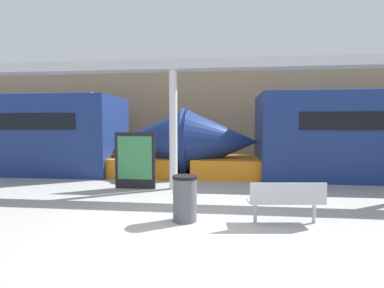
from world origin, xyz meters
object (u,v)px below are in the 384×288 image
bench_near (286,199)px  poster_board (135,160)px  trash_bin (185,198)px  support_column_near (173,130)px

bench_near → poster_board: size_ratio=0.87×
trash_bin → support_column_near: bearing=104.3°
poster_board → support_column_near: bearing=5.8°
trash_bin → poster_board: 3.54m
bench_near → trash_bin: bearing=174.2°
bench_near → support_column_near: support_column_near is taller
support_column_near → bench_near: bearing=-47.3°
bench_near → poster_board: 4.93m
trash_bin → poster_board: poster_board is taller
trash_bin → support_column_near: (-0.78, 3.04, 1.33)m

